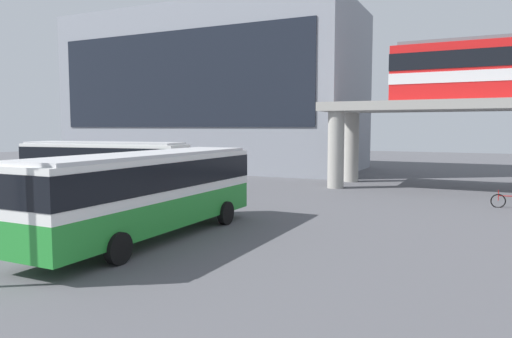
# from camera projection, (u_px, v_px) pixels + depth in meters

# --- Properties ---
(ground_plane) EXTENTS (120.00, 120.00, 0.00)m
(ground_plane) POSITION_uv_depth(u_px,v_px,m) (249.00, 200.00, 27.38)
(ground_plane) COLOR #515156
(station_building) EXTENTS (29.36, 13.71, 15.44)m
(station_building) POSITION_uv_depth(u_px,v_px,m) (215.00, 93.00, 49.23)
(station_building) COLOR gray
(station_building) RESTS_ON ground_plane
(bus_main) EXTENTS (2.81, 11.05, 3.22)m
(bus_main) POSITION_uv_depth(u_px,v_px,m) (149.00, 186.00, 17.55)
(bus_main) COLOR #268C33
(bus_main) RESTS_ON ground_plane
(bus_secondary) EXTENTS (11.27, 3.91, 3.22)m
(bus_secondary) POSITION_uv_depth(u_px,v_px,m) (104.00, 161.00, 30.23)
(bus_secondary) COLOR red
(bus_secondary) RESTS_ON ground_plane
(bicycle_red) EXTENTS (1.78, 0.33, 1.04)m
(bicycle_red) POSITION_uv_depth(u_px,v_px,m) (509.00, 201.00, 24.47)
(bicycle_red) COLOR black
(bicycle_red) RESTS_ON ground_plane
(pedestrian_at_kerb) EXTENTS (0.46, 0.47, 1.65)m
(pedestrian_at_kerb) POSITION_uv_depth(u_px,v_px,m) (25.00, 198.00, 22.84)
(pedestrian_at_kerb) COLOR maroon
(pedestrian_at_kerb) RESTS_ON ground_plane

